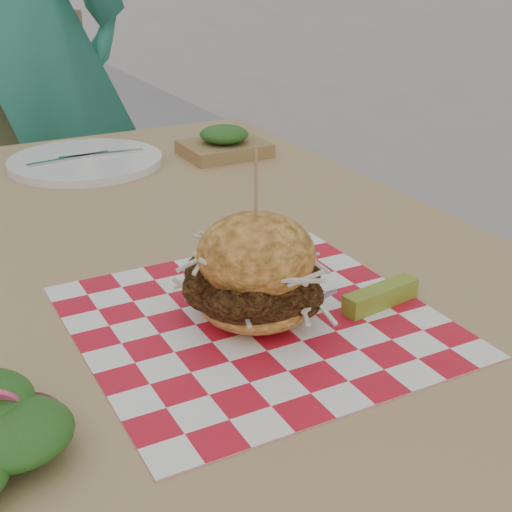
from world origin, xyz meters
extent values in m
cube|color=tan|center=(0.23, -0.32, 0.73)|extent=(0.80, 1.20, 0.04)
cylinder|color=#333338|center=(0.57, 0.22, 0.35)|extent=(0.05, 0.05, 0.71)
cube|color=tan|center=(0.23, 0.57, 0.45)|extent=(0.51, 0.51, 0.04)
cylinder|color=#333338|center=(0.10, 0.36, 0.21)|extent=(0.03, 0.03, 0.43)
cylinder|color=#333338|center=(0.45, 0.44, 0.21)|extent=(0.03, 0.03, 0.43)
cylinder|color=#333338|center=(0.36, 0.79, 0.21)|extent=(0.03, 0.03, 0.43)
cube|color=red|center=(0.23, -0.56, 0.75)|extent=(0.36, 0.36, 0.00)
ellipsoid|color=gold|center=(0.23, -0.56, 0.77)|extent=(0.12, 0.12, 0.04)
ellipsoid|color=brown|center=(0.23, -0.56, 0.79)|extent=(0.13, 0.12, 0.07)
ellipsoid|color=gold|center=(0.23, -0.56, 0.83)|extent=(0.12, 0.12, 0.08)
cylinder|color=tan|center=(0.23, -0.56, 0.89)|extent=(0.00, 0.00, 0.09)
cube|color=olive|center=(0.36, -0.60, 0.76)|extent=(0.10, 0.04, 0.02)
ellipsoid|color=#3F1419|center=(-0.03, -0.66, 0.76)|extent=(0.08, 0.08, 0.03)
ellipsoid|color=#154915|center=(-0.04, -0.64, 0.76)|extent=(0.08, 0.08, 0.03)
ellipsoid|color=#154915|center=(-0.04, -0.68, 0.76)|extent=(0.08, 0.08, 0.03)
cylinder|color=white|center=(0.23, 0.08, 0.76)|extent=(0.27, 0.27, 0.01)
cube|color=silver|center=(0.20, 0.08, 0.77)|extent=(0.15, 0.03, 0.00)
cube|color=silver|center=(0.26, 0.08, 0.77)|extent=(0.15, 0.03, 0.00)
cube|color=olive|center=(0.48, 0.02, 0.76)|extent=(0.15, 0.12, 0.02)
ellipsoid|color=#154915|center=(0.48, 0.02, 0.79)|extent=(0.09, 0.09, 0.03)
camera|label=1|loc=(-0.08, -1.14, 1.12)|focal=50.00mm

